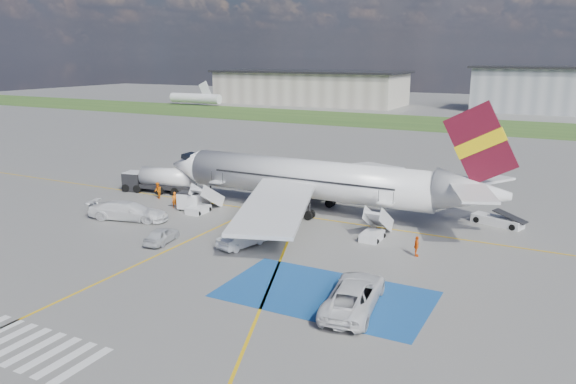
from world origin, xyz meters
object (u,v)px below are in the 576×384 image
airliner (321,180)px  van_white_a (354,290)px  van_white_b (128,208)px  fuel_tanker (159,182)px  car_silver_a (162,235)px  gpu_cart (190,202)px  belt_loader (498,221)px  car_silver_b (243,238)px

airliner → van_white_a: 21.96m
van_white_b → van_white_a: bearing=-120.2°
fuel_tanker → car_silver_a: bearing=-60.6°
airliner → fuel_tanker: airliner is taller
gpu_cart → fuel_tanker: bearing=138.5°
belt_loader → car_silver_b: 24.42m
belt_loader → van_white_a: 23.63m
belt_loader → van_white_b: van_white_b is taller
car_silver_b → car_silver_a: bearing=34.6°
belt_loader → van_white_a: van_white_a is taller
gpu_cart → belt_loader: size_ratio=0.48×
airliner → gpu_cart: bearing=-157.2°
car_silver_a → van_white_b: 8.43m
fuel_tanker → van_white_b: fuel_tanker is taller
belt_loader → car_silver_b: (-18.08, -16.41, 0.38)m
gpu_cart → van_white_a: van_white_a is taller
fuel_tanker → van_white_a: bearing=-41.6°
car_silver_a → van_white_a: 19.54m
fuel_tanker → car_silver_a: 18.60m
fuel_tanker → car_silver_b: 22.14m
van_white_a → belt_loader: bearing=-112.2°
airliner → car_silver_b: size_ratio=7.99×
fuel_tanker → van_white_b: 11.18m
fuel_tanker → van_white_b: (4.65, -10.17, -0.05)m
car_silver_a → gpu_cart: bearing=-75.5°
belt_loader → car_silver_a: bearing=-125.4°
gpu_cart → car_silver_b: 13.09m
fuel_tanker → car_silver_b: (18.74, -11.77, -0.47)m
airliner → van_white_b: size_ratio=6.10×
airliner → van_white_b: 19.12m
airliner → car_silver_a: airliner is taller
van_white_a → van_white_b: van_white_b is taller
car_silver_a → van_white_b: (-7.43, 3.96, 0.50)m
airliner → van_white_b: (-15.61, -10.81, -2.21)m
fuel_tanker → car_silver_b: size_ratio=1.92×
fuel_tanker → belt_loader: 37.13m
car_silver_b → van_white_a: size_ratio=0.73×
belt_loader → van_white_b: 35.43m
gpu_cart → van_white_a: bearing=-41.4°
airliner → gpu_cart: 13.75m
gpu_cart → car_silver_a: bearing=-76.9°
car_silver_a → van_white_b: bearing=-37.8°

